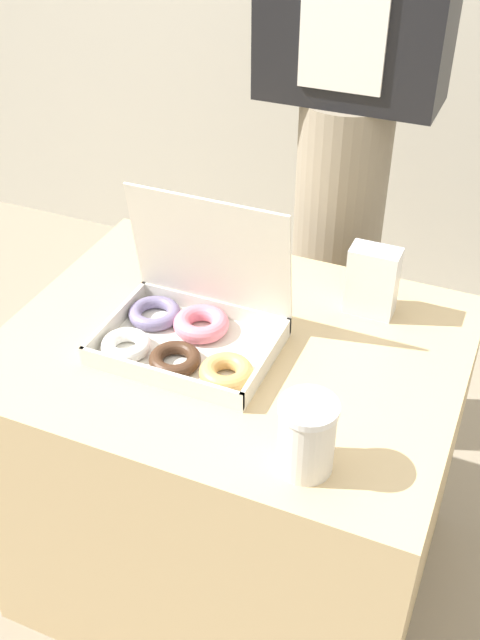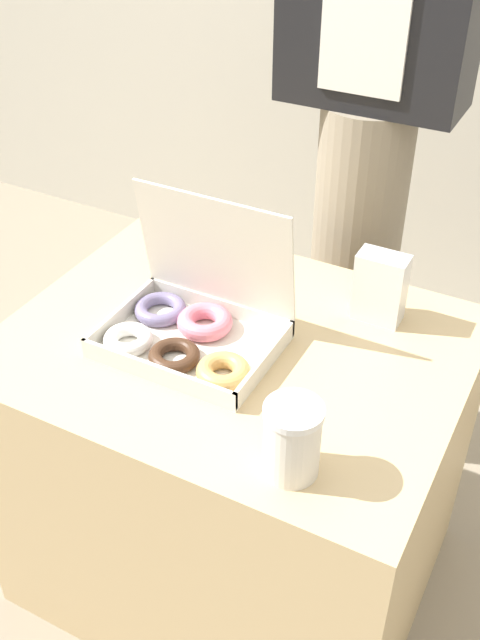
# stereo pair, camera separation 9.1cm
# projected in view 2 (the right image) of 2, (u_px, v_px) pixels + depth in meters

# --- Properties ---
(ground_plane) EXTENTS (14.00, 14.00, 0.00)m
(ground_plane) POSITION_uv_depth(u_px,v_px,m) (236.00, 563.00, 1.88)
(ground_plane) COLOR gray
(table) EXTENTS (0.89, 0.70, 0.71)m
(table) POSITION_uv_depth(u_px,v_px,m) (235.00, 466.00, 1.67)
(table) COLOR tan
(table) RESTS_ON ground_plane
(donut_box) EXTENTS (0.35, 0.25, 0.28)m
(donut_box) POSITION_uv_depth(u_px,v_px,m) (190.00, 324.00, 1.43)
(donut_box) COLOR silver
(donut_box) RESTS_ON table
(coffee_cup) EXTENTS (0.09, 0.09, 0.13)m
(coffee_cup) POSITION_uv_depth(u_px,v_px,m) (292.00, 440.00, 1.15)
(coffee_cup) COLOR silver
(coffee_cup) RESTS_ON table
(napkin_holder) EXTENTS (0.10, 0.06, 0.15)m
(napkin_holder) POSITION_uv_depth(u_px,v_px,m) (380.00, 287.00, 1.47)
(napkin_holder) COLOR silver
(napkin_holder) RESTS_ON table
(person_customer) EXTENTS (0.41, 0.23, 1.82)m
(person_customer) POSITION_uv_depth(u_px,v_px,m) (370.00, 110.00, 1.70)
(person_customer) COLOR gray
(person_customer) RESTS_ON ground_plane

